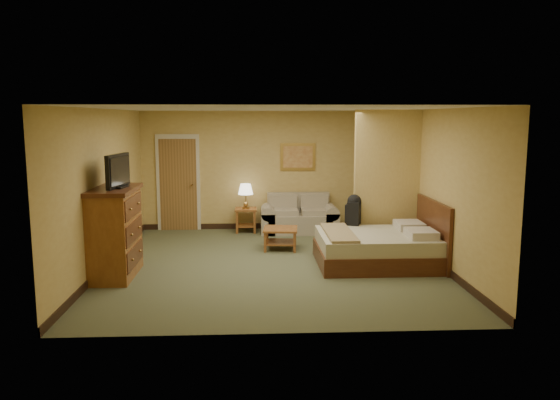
{
  "coord_description": "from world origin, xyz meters",
  "views": [
    {
      "loc": [
        -0.32,
        -8.97,
        2.47
      ],
      "look_at": [
        0.16,
        0.6,
        1.01
      ],
      "focal_mm": 35.0,
      "sensor_mm": 36.0,
      "label": 1
    }
  ],
  "objects": [
    {
      "name": "side_table",
      "position": [
        -0.48,
        2.65,
        0.34
      ],
      "size": [
        0.47,
        0.47,
        0.52
      ],
      "color": "brown",
      "rests_on": "floor"
    },
    {
      "name": "floor",
      "position": [
        0.0,
        0.0,
        0.0
      ],
      "size": [
        6.0,
        6.0,
        0.0
      ],
      "primitive_type": "plane",
      "color": "#4F5436",
      "rests_on": "ground"
    },
    {
      "name": "left_wall",
      "position": [
        -2.75,
        0.0,
        1.3
      ],
      "size": [
        0.02,
        6.0,
        2.6
      ],
      "primitive_type": "cube",
      "color": "tan",
      "rests_on": "floor"
    },
    {
      "name": "door",
      "position": [
        -1.95,
        2.96,
        1.03
      ],
      "size": [
        0.94,
        0.16,
        2.1
      ],
      "color": "beige",
      "rests_on": "floor"
    },
    {
      "name": "bed",
      "position": [
        1.82,
        -0.1,
        0.3
      ],
      "size": [
        1.98,
        1.68,
        1.09
      ],
      "color": "#462010",
      "rests_on": "floor"
    },
    {
      "name": "coffee_table",
      "position": [
        0.19,
        1.05,
        0.29
      ],
      "size": [
        0.68,
        0.68,
        0.4
      ],
      "rotation": [
        0.0,
        0.0,
        -0.09
      ],
      "color": "brown",
      "rests_on": "floor"
    },
    {
      "name": "dresser",
      "position": [
        -2.47,
        -0.58,
        0.7
      ],
      "size": [
        0.69,
        1.31,
        1.4
      ],
      "color": "brown",
      "rests_on": "floor"
    },
    {
      "name": "tv",
      "position": [
        -2.38,
        -0.58,
        1.64
      ],
      "size": [
        0.26,
        0.84,
        0.52
      ],
      "rotation": [
        0.0,
        0.0,
        -0.13
      ],
      "color": "black",
      "rests_on": "dresser"
    },
    {
      "name": "right_wall",
      "position": [
        2.75,
        0.0,
        1.3
      ],
      "size": [
        0.02,
        6.0,
        2.6
      ],
      "primitive_type": "cube",
      "color": "tan",
      "rests_on": "floor"
    },
    {
      "name": "ceiling",
      "position": [
        0.0,
        0.0,
        2.6
      ],
      "size": [
        6.0,
        6.0,
        0.0
      ],
      "primitive_type": "plane",
      "rotation": [
        3.14,
        0.0,
        0.0
      ],
      "color": "white",
      "rests_on": "back_wall"
    },
    {
      "name": "backpack",
      "position": [
        1.51,
        0.69,
        0.82
      ],
      "size": [
        0.31,
        0.37,
        0.55
      ],
      "rotation": [
        0.0,
        0.0,
        -0.35
      ],
      "color": "black",
      "rests_on": "bed"
    },
    {
      "name": "table_lamp",
      "position": [
        -0.48,
        2.65,
        0.92
      ],
      "size": [
        0.32,
        0.32,
        0.53
      ],
      "color": "#A37A3C",
      "rests_on": "side_table"
    },
    {
      "name": "loveseat",
      "position": [
        0.67,
        2.57,
        0.27
      ],
      "size": [
        1.65,
        0.77,
        0.83
      ],
      "color": "tan",
      "rests_on": "floor"
    },
    {
      "name": "back_wall",
      "position": [
        0.0,
        3.0,
        1.3
      ],
      "size": [
        5.5,
        0.02,
        2.6
      ],
      "primitive_type": "cube",
      "color": "tan",
      "rests_on": "floor"
    },
    {
      "name": "partition",
      "position": [
        2.15,
        0.93,
        1.3
      ],
      "size": [
        1.2,
        0.15,
        2.6
      ],
      "primitive_type": "cube",
      "color": "tan",
      "rests_on": "floor"
    },
    {
      "name": "baseboard",
      "position": [
        0.0,
        2.99,
        0.06
      ],
      "size": [
        5.5,
        0.02,
        0.12
      ],
      "primitive_type": "cube",
      "color": "black",
      "rests_on": "floor"
    },
    {
      "name": "wall_picture",
      "position": [
        0.67,
        2.97,
        1.6
      ],
      "size": [
        0.77,
        0.04,
        0.6
      ],
      "color": "#B78E3F",
      "rests_on": "back_wall"
    }
  ]
}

